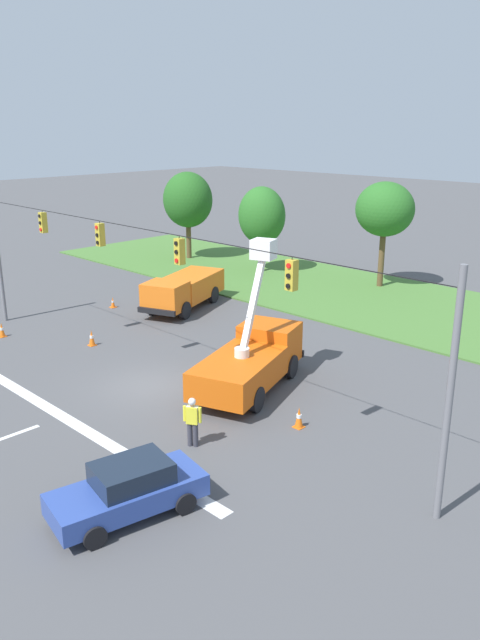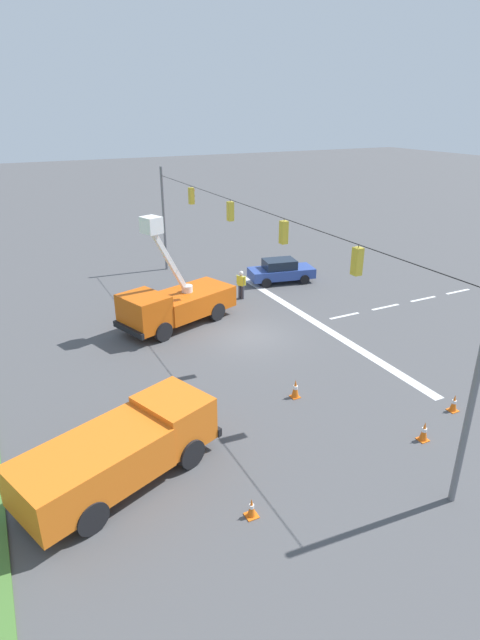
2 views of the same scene
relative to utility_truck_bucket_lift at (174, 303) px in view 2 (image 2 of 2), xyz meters
The scene contains 12 objects.
ground_plane 4.45m from the utility_truck_bucket_lift, 136.52° to the right, with size 200.00×200.00×0.00m, color #4C4C4F.
lane_markings 9.10m from the utility_truck_bucket_lift, 110.09° to the right, with size 17.60×15.25×0.01m.
signal_gantry 5.44m from the utility_truck_bucket_lift, 137.28° to the right, with size 26.20×0.33×7.20m.
utility_truck_bucket_lift is the anchor object (origin of this frame).
utility_truck_support_near 12.21m from the utility_truck_bucket_lift, 152.69° to the left, with size 4.52×6.89×2.04m.
sedan_blue 9.57m from the utility_truck_bucket_lift, 67.39° to the right, with size 2.57×4.56×1.56m.
road_worker 5.41m from the utility_truck_bucket_lift, 68.04° to the right, with size 0.58×0.41×1.77m.
traffic_cone_foreground_left 14.29m from the utility_truck_bucket_lift, 168.90° to the left, with size 0.36×0.36×0.63m.
traffic_cone_foreground_right 14.26m from the utility_truck_bucket_lift, 162.22° to the right, with size 0.36×0.36×0.75m.
traffic_cone_mid_left 9.34m from the utility_truck_bucket_lift, 168.58° to the right, with size 0.36×0.36×0.80m.
traffic_cone_mid_right 14.43m from the utility_truck_bucket_lift, 151.93° to the right, with size 0.36×0.36×0.71m.
traffic_cone_near_bucket 4.10m from the utility_truck_bucket_lift, 21.11° to the right, with size 0.36×0.36×0.79m.
Camera 2 is at (-20.56, 10.91, 10.83)m, focal length 28.00 mm.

